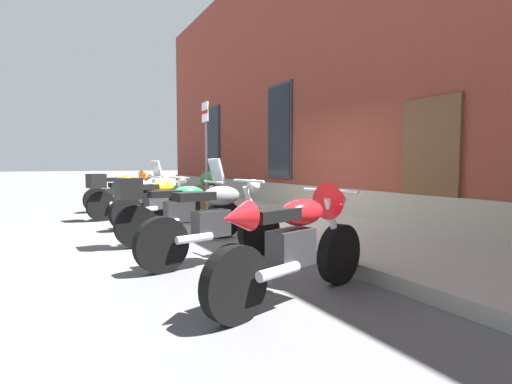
% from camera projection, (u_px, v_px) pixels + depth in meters
% --- Properties ---
extents(ground_plane, '(140.00, 140.00, 0.00)m').
position_uv_depth(ground_plane, '(222.00, 229.00, 7.47)').
color(ground_plane, '#4C4C4F').
extents(sidewalk, '(29.92, 2.71, 0.15)m').
position_uv_depth(sidewalk, '(284.00, 220.00, 8.10)').
color(sidewalk, gray).
rests_on(sidewalk, ground_plane).
extents(lane_stripe, '(29.92, 0.12, 0.01)m').
position_uv_depth(lane_stripe, '(26.00, 245.00, 5.99)').
color(lane_stripe, silver).
rests_on(lane_stripe, ground_plane).
extents(brick_pub_facade, '(23.92, 7.40, 7.16)m').
position_uv_depth(brick_pub_facade, '(451.00, 72.00, 10.17)').
color(brick_pub_facade, brown).
rests_on(brick_pub_facade, ground_plane).
extents(motorcycle_orange_sport, '(0.73, 2.03, 1.06)m').
position_uv_depth(motorcycle_orange_sport, '(127.00, 189.00, 10.48)').
color(motorcycle_orange_sport, black).
rests_on(motorcycle_orange_sport, ground_plane).
extents(motorcycle_silver_touring, '(0.83, 2.02, 1.30)m').
position_uv_depth(motorcycle_silver_touring, '(128.00, 194.00, 8.88)').
color(motorcycle_silver_touring, black).
rests_on(motorcycle_silver_touring, ground_plane).
extents(motorcycle_yellow_naked, '(0.88, 1.94, 0.96)m').
position_uv_depth(motorcycle_yellow_naked, '(159.00, 202.00, 7.79)').
color(motorcycle_yellow_naked, black).
rests_on(motorcycle_yellow_naked, ground_plane).
extents(motorcycle_green_touring, '(0.64, 2.06, 1.31)m').
position_uv_depth(motorcycle_green_touring, '(175.00, 208.00, 6.08)').
color(motorcycle_green_touring, black).
rests_on(motorcycle_green_touring, ground_plane).
extents(motorcycle_grey_naked, '(0.68, 2.02, 1.02)m').
position_uv_depth(motorcycle_grey_naked, '(216.00, 223.00, 4.86)').
color(motorcycle_grey_naked, black).
rests_on(motorcycle_grey_naked, ground_plane).
extents(motorcycle_red_sport, '(0.83, 1.98, 1.03)m').
position_uv_depth(motorcycle_red_sport, '(301.00, 237.00, 3.57)').
color(motorcycle_red_sport, black).
rests_on(motorcycle_red_sport, ground_plane).
extents(parking_sign, '(0.36, 0.07, 2.49)m').
position_uv_depth(parking_sign, '(206.00, 140.00, 9.09)').
color(parking_sign, '#4C4C51').
rests_on(parking_sign, sidewalk).
extents(barrel_planter, '(0.59, 0.59, 0.90)m').
position_uv_depth(barrel_planter, '(209.00, 192.00, 9.55)').
color(barrel_planter, brown).
rests_on(barrel_planter, sidewalk).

